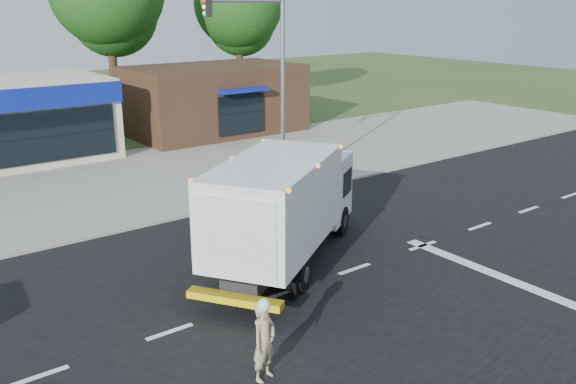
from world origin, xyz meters
The scene contains 10 objects.
ground centered at (0.00, 0.00, 0.00)m, with size 120.00×120.00×0.00m, color #385123.
road_asphalt centered at (0.00, 0.00, 0.00)m, with size 60.00×14.00×0.02m, color black.
sidewalk centered at (0.00, 8.20, 0.06)m, with size 60.00×2.40×0.12m, color gray.
parking_apron centered at (0.00, 14.00, 0.01)m, with size 60.00×9.00×0.02m, color gray.
lane_markings centered at (1.35, -1.35, 0.02)m, with size 55.20×7.00×0.01m.
ems_box_truck centered at (-1.39, 1.60, 1.97)m, with size 7.71×6.24×3.41m.
emergency_worker centered at (-5.25, -2.89, 0.90)m, with size 0.73×0.59×1.84m.
brown_storefront centered at (7.00, 19.98, 2.00)m, with size 10.00×6.70×4.00m.
traffic_signal_pole centered at (2.35, 7.60, 4.92)m, with size 3.51×0.25×8.00m.
background_trees centered at (-0.85, 28.16, 7.38)m, with size 36.77×7.39×12.10m.
Camera 1 is at (-11.49, -12.00, 7.51)m, focal length 38.00 mm.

